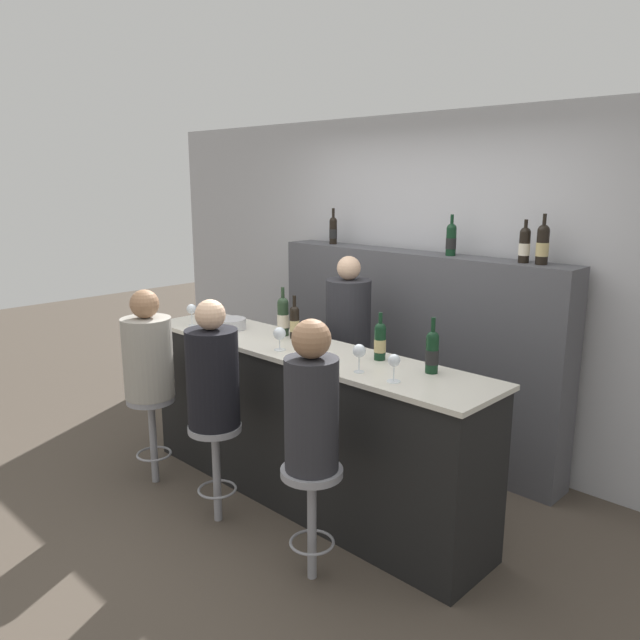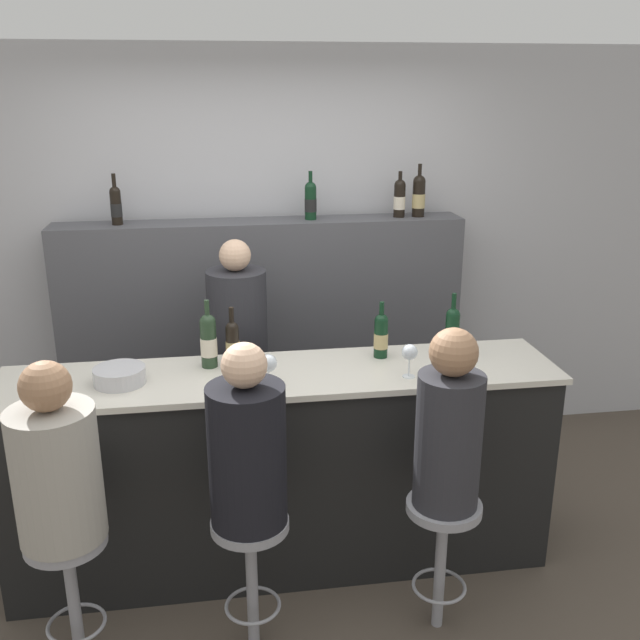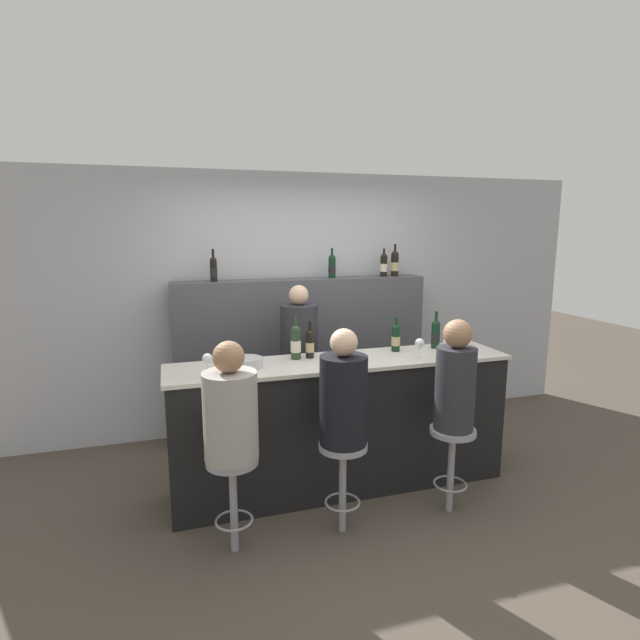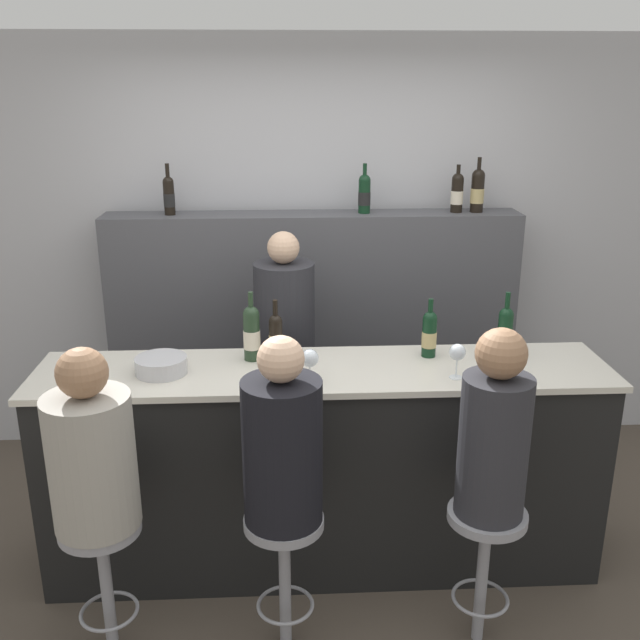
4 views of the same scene
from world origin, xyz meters
name	(u,v)px [view 3 (image 3 of 4)]	position (x,y,z in m)	size (l,w,h in m)	color
ground_plane	(353,502)	(0.00, 0.00, 0.00)	(16.00, 16.00, 0.00)	#4C4238
wall_back	(296,303)	(0.00, 1.67, 1.30)	(6.40, 0.05, 2.60)	#B2B2B7
bar_counter	(342,424)	(0.00, 0.26, 0.53)	(2.68, 0.57, 1.05)	black
back_bar_cabinet	(303,356)	(0.00, 1.45, 0.78)	(2.51, 0.28, 1.57)	#4C4C51
wine_bottle_counter_0	(296,342)	(-0.34, 0.39, 1.19)	(0.08, 0.08, 0.34)	#233823
wine_bottle_counter_1	(310,343)	(-0.22, 0.39, 1.17)	(0.07, 0.07, 0.29)	black
wine_bottle_counter_2	(396,337)	(0.52, 0.39, 1.17)	(0.07, 0.07, 0.29)	black
wine_bottle_counter_3	(436,334)	(0.88, 0.39, 1.18)	(0.07, 0.07, 0.32)	black
wine_bottle_backbar_0	(214,269)	(-0.85, 1.45, 1.68)	(0.07, 0.07, 0.30)	black
wine_bottle_backbar_1	(332,266)	(0.31, 1.45, 1.68)	(0.07, 0.07, 0.29)	black
wine_bottle_backbar_2	(384,265)	(0.87, 1.45, 1.69)	(0.07, 0.07, 0.28)	black
wine_bottle_backbar_3	(395,263)	(0.99, 1.45, 1.70)	(0.08, 0.08, 0.33)	black
wine_glass_0	(207,359)	(-1.03, 0.12, 1.17)	(0.07, 0.07, 0.16)	silver
wine_glass_1	(340,352)	(-0.07, 0.12, 1.16)	(0.08, 0.08, 0.15)	silver
wine_glass_2	(420,344)	(0.59, 0.12, 1.17)	(0.07, 0.07, 0.16)	silver
wine_glass_3	(447,343)	(0.83, 0.12, 1.16)	(0.07, 0.07, 0.15)	silver
metal_bowl	(246,363)	(-0.74, 0.25, 1.09)	(0.24, 0.24, 0.08)	#B7B7BC
bar_stool_left	(233,480)	(-0.93, -0.31, 0.49)	(0.33, 0.33, 0.64)	gray
guest_seated_left	(230,410)	(-0.93, -0.31, 0.96)	(0.34, 0.34, 0.75)	gray
bar_stool_middle	(343,464)	(-0.20, -0.31, 0.49)	(0.33, 0.33, 0.64)	gray
guest_seated_middle	(343,395)	(-0.20, -0.31, 0.98)	(0.32, 0.32, 0.78)	black
bar_stool_right	(452,448)	(0.64, -0.31, 0.49)	(0.33, 0.33, 0.64)	gray
guest_seated_right	(455,381)	(0.64, -0.31, 1.00)	(0.28, 0.28, 0.80)	#28282D
bartender	(299,379)	(-0.18, 0.89, 0.72)	(0.33, 0.33, 1.57)	#28282D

